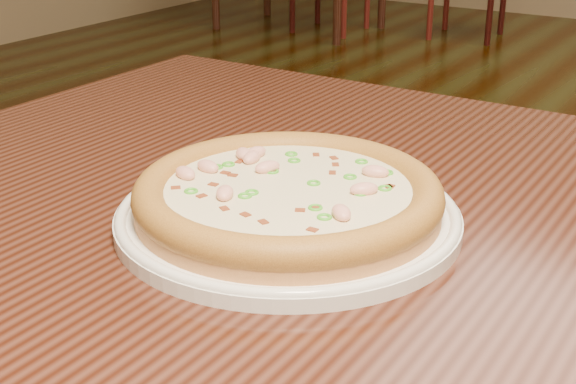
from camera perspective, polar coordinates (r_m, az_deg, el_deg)
The scene contains 3 objects.
hero_table at distance 0.72m, azimuth 10.38°, elevation -10.15°, with size 1.20×0.80×0.75m.
plate at distance 0.68m, azimuth -0.00°, elevation -1.66°, with size 0.29×0.29×0.02m.
pizza at distance 0.67m, azimuth -0.01°, elevation -0.22°, with size 0.26×0.26×0.03m.
Camera 1 is at (0.51, -1.31, 1.04)m, focal length 50.00 mm.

